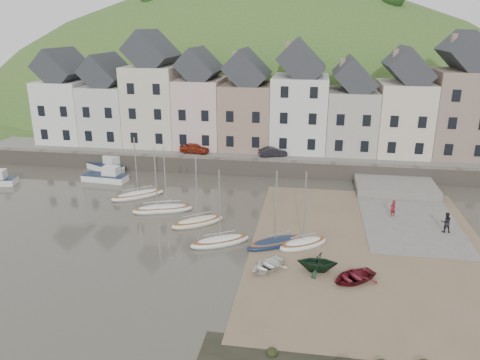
% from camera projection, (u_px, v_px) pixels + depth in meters
% --- Properties ---
extents(ground, '(160.00, 160.00, 0.00)m').
position_uv_depth(ground, '(228.00, 239.00, 37.42)').
color(ground, '#413D33').
rests_on(ground, ground).
extents(quay_land, '(90.00, 30.00, 1.50)m').
position_uv_depth(quay_land, '(268.00, 139.00, 67.16)').
color(quay_land, '#385923').
rests_on(quay_land, ground).
extents(quay_street, '(70.00, 7.00, 0.10)m').
position_uv_depth(quay_street, '(259.00, 154.00, 56.13)').
color(quay_street, slate).
rests_on(quay_street, quay_land).
extents(seawall, '(70.00, 1.20, 1.80)m').
position_uv_depth(seawall, '(255.00, 167.00, 53.06)').
color(seawall, slate).
rests_on(seawall, ground).
extents(beach, '(18.00, 26.00, 0.06)m').
position_uv_depth(beach, '(369.00, 248.00, 35.77)').
color(beach, brown).
rests_on(beach, ground).
extents(slipway, '(8.00, 18.00, 0.12)m').
position_uv_depth(slipway, '(405.00, 212.00, 42.65)').
color(slipway, slate).
rests_on(slipway, ground).
extents(hillside, '(134.40, 84.00, 84.00)m').
position_uv_depth(hillside, '(257.00, 193.00, 100.06)').
color(hillside, '#385923').
rests_on(hillside, ground).
extents(townhouse_terrace, '(61.05, 8.00, 13.93)m').
position_uv_depth(townhouse_terrace, '(277.00, 102.00, 57.32)').
color(townhouse_terrace, silver).
rests_on(townhouse_terrace, quay_land).
extents(sailboat_0, '(5.15, 4.62, 6.32)m').
position_uv_depth(sailboat_0, '(138.00, 195.00, 46.34)').
color(sailboat_0, white).
rests_on(sailboat_0, ground).
extents(sailboat_1, '(4.82, 3.37, 6.32)m').
position_uv_depth(sailboat_1, '(158.00, 209.00, 42.82)').
color(sailboat_1, white).
rests_on(sailboat_1, ground).
extents(sailboat_2, '(4.72, 4.07, 6.32)m').
position_uv_depth(sailboat_2, '(198.00, 222.00, 40.00)').
color(sailboat_2, beige).
rests_on(sailboat_2, ground).
extents(sailboat_3, '(5.01, 2.90, 6.32)m').
position_uv_depth(sailboat_3, '(167.00, 208.00, 42.90)').
color(sailboat_3, white).
rests_on(sailboat_3, ground).
extents(sailboat_4, '(4.95, 3.77, 6.32)m').
position_uv_depth(sailboat_4, '(220.00, 241.00, 36.40)').
color(sailboat_4, white).
rests_on(sailboat_4, ground).
extents(sailboat_5, '(4.89, 3.99, 6.32)m').
position_uv_depth(sailboat_5, '(275.00, 243.00, 36.15)').
color(sailboat_5, '#14223F').
rests_on(sailboat_5, ground).
extents(sailboat_6, '(4.28, 3.59, 6.32)m').
position_uv_depth(sailboat_6, '(303.00, 243.00, 35.99)').
color(sailboat_6, white).
rests_on(sailboat_6, ground).
extents(motorboat_0, '(5.03, 2.16, 1.70)m').
position_uv_depth(motorboat_0, '(106.00, 176.00, 51.02)').
color(motorboat_0, white).
rests_on(motorboat_0, ground).
extents(motorboat_2, '(5.15, 3.82, 1.70)m').
position_uv_depth(motorboat_2, '(107.00, 165.00, 54.89)').
color(motorboat_2, white).
rests_on(motorboat_2, ground).
extents(rowboat_white, '(3.55, 3.74, 0.63)m').
position_uv_depth(rowboat_white, '(267.00, 265.00, 32.48)').
color(rowboat_white, white).
rests_on(rowboat_white, beach).
extents(rowboat_green, '(2.79, 2.43, 1.44)m').
position_uv_depth(rowboat_green, '(318.00, 262.00, 32.16)').
color(rowboat_green, black).
rests_on(rowboat_green, beach).
extents(rowboat_red, '(3.98, 3.79, 0.67)m').
position_uv_depth(rowboat_red, '(353.00, 277.00, 31.00)').
color(rowboat_red, maroon).
rests_on(rowboat_red, beach).
extents(person_red, '(0.68, 0.62, 1.55)m').
position_uv_depth(person_red, '(393.00, 208.00, 41.25)').
color(person_red, maroon).
rests_on(person_red, slipway).
extents(person_dark, '(0.88, 0.70, 1.73)m').
position_uv_depth(person_dark, '(446.00, 222.00, 38.09)').
color(person_dark, black).
rests_on(person_dark, slipway).
extents(car_left, '(3.73, 1.91, 1.22)m').
position_uv_depth(car_left, '(194.00, 148.00, 56.14)').
color(car_left, maroon).
rests_on(car_left, quay_street).
extents(car_right, '(3.54, 2.18, 1.10)m').
position_uv_depth(car_right, '(273.00, 152.00, 54.74)').
color(car_right, black).
rests_on(car_right, quay_street).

